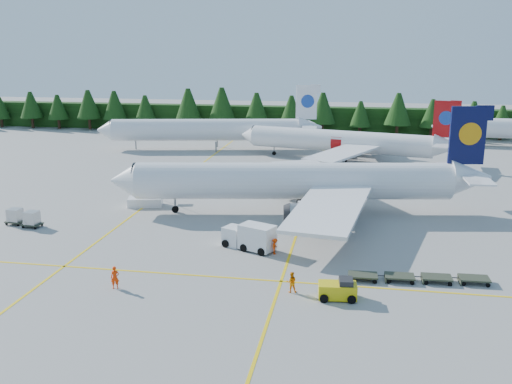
% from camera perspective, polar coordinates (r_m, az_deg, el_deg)
% --- Properties ---
extents(ground, '(320.00, 320.00, 0.00)m').
position_cam_1_polar(ground, '(55.85, -2.82, -6.11)').
color(ground, gray).
rests_on(ground, ground).
extents(taxi_stripe_a, '(0.25, 120.00, 0.01)m').
position_cam_1_polar(taxi_stripe_a, '(77.99, -9.66, -0.35)').
color(taxi_stripe_a, yellow).
rests_on(taxi_stripe_a, ground).
extents(taxi_stripe_b, '(0.25, 120.00, 0.01)m').
position_cam_1_polar(taxi_stripe_b, '(73.86, 5.14, -1.03)').
color(taxi_stripe_b, yellow).
rests_on(taxi_stripe_b, ground).
extents(taxi_stripe_cross, '(80.00, 0.25, 0.01)m').
position_cam_1_polar(taxi_stripe_cross, '(50.42, -4.33, -8.43)').
color(taxi_stripe_cross, yellow).
rests_on(taxi_stripe_cross, ground).
extents(treeline_hedge, '(220.00, 4.00, 6.00)m').
position_cam_1_polar(treeline_hedge, '(134.55, 4.89, 7.22)').
color(treeline_hedge, black).
rests_on(treeline_hedge, ground).
extents(airliner_navy, '(43.93, 35.87, 12.84)m').
position_cam_1_polar(airliner_navy, '(68.11, 3.09, 1.04)').
color(airliner_navy, silver).
rests_on(airliner_navy, ground).
extents(airliner_red, '(37.47, 30.46, 11.08)m').
position_cam_1_polar(airliner_red, '(101.79, 7.93, 5.05)').
color(airliner_red, silver).
rests_on(airliner_red, ground).
extents(airliner_far_left, '(42.23, 11.58, 12.39)m').
position_cam_1_polar(airliner_far_left, '(112.05, -5.69, 6.24)').
color(airliner_far_left, silver).
rests_on(airliner_far_left, ground).
extents(airstairs, '(4.58, 6.22, 3.78)m').
position_cam_1_polar(airstairs, '(73.37, -10.98, -0.68)').
color(airstairs, silver).
rests_on(airstairs, ground).
extents(service_truck, '(5.74, 3.95, 2.61)m').
position_cam_1_polar(service_truck, '(56.50, -0.71, -4.45)').
color(service_truck, silver).
rests_on(service_truck, ground).
extents(baggage_tug, '(3.14, 1.88, 1.61)m').
position_cam_1_polar(baggage_tug, '(46.33, 8.25, -9.62)').
color(baggage_tug, '#D1BB0B').
rests_on(baggage_tug, ground).
extents(dolly_train, '(11.82, 2.53, 0.14)m').
position_cam_1_polar(dolly_train, '(51.02, 15.91, -8.13)').
color(dolly_train, '#2E3325').
rests_on(dolly_train, ground).
extents(uld_pair, '(4.54, 2.36, 1.51)m').
position_cam_1_polar(uld_pair, '(68.86, -22.24, -2.32)').
color(uld_pair, '#2E3325').
rests_on(uld_pair, ground).
extents(crew_a, '(0.80, 0.64, 1.92)m').
position_cam_1_polar(crew_a, '(49.05, -13.93, -8.30)').
color(crew_a, '#FD3505').
rests_on(crew_a, ground).
extents(crew_b, '(0.97, 0.82, 1.76)m').
position_cam_1_polar(crew_b, '(47.06, 3.56, -8.98)').
color(crew_b, orange).
rests_on(crew_b, ground).
extents(crew_c, '(0.49, 0.69, 1.58)m').
position_cam_1_polar(crew_c, '(55.25, 1.90, -5.46)').
color(crew_c, '#E73804').
rests_on(crew_c, ground).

